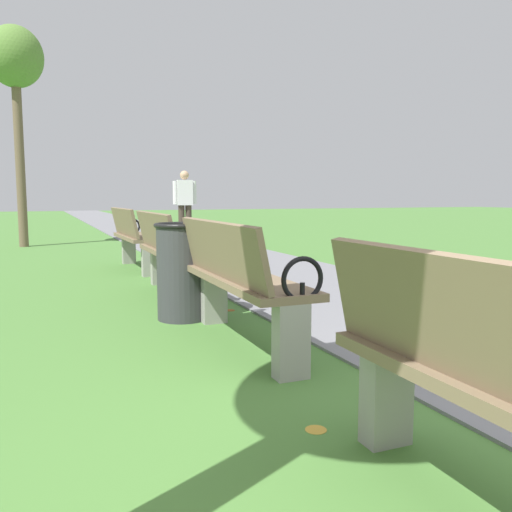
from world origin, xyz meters
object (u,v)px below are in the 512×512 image
object	(u,v)px
park_bench_4	(134,237)
tree_2	(15,64)
park_bench_3	(169,251)
pedestrian_walking	(185,203)
trash_bin	(182,271)
park_bench_2	(239,279)

from	to	relation	value
park_bench_4	tree_2	distance (m)	5.77
park_bench_3	tree_2	world-z (taller)	tree_2
pedestrian_walking	trash_bin	bearing A→B (deg)	-105.18
park_bench_2	park_bench_3	distance (m)	2.12
tree_2	park_bench_4	bearing A→B (deg)	-70.64
park_bench_3	pedestrian_walking	bearing A→B (deg)	73.41
pedestrian_walking	park_bench_2	bearing A→B (deg)	-102.43
park_bench_2	tree_2	xyz separation A→B (m)	(-1.57, 8.76, 3.28)
park_bench_4	trash_bin	world-z (taller)	park_bench_4
park_bench_4	trash_bin	xyz separation A→B (m)	(-0.15, -3.30, -0.06)
park_bench_3	trash_bin	xyz separation A→B (m)	(-0.15, -1.13, -0.06)
park_bench_4	trash_bin	bearing A→B (deg)	-92.56
park_bench_4	pedestrian_walking	xyz separation A→B (m)	(1.80, 3.86, 0.44)
tree_2	pedestrian_walking	world-z (taller)	tree_2
pedestrian_walking	park_bench_3	bearing A→B (deg)	-106.59
park_bench_2	park_bench_4	xyz separation A→B (m)	(0.00, 4.28, 0.00)
park_bench_4	park_bench_2	bearing A→B (deg)	-90.00
park_bench_2	park_bench_3	xyz separation A→B (m)	(-0.00, 2.12, 0.00)
park_bench_4	pedestrian_walking	world-z (taller)	pedestrian_walking
pedestrian_walking	trash_bin	xyz separation A→B (m)	(-1.94, -7.16, -0.50)
park_bench_2	trash_bin	size ratio (longest dim) A/B	1.91
tree_2	park_bench_2	bearing A→B (deg)	-79.82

